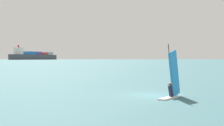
% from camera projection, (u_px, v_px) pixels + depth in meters
% --- Properties ---
extents(ground_plane, '(4000.00, 4000.00, 0.00)m').
position_uv_depth(ground_plane, '(150.00, 95.00, 23.81)').
color(ground_plane, '#386066').
extents(windsurfer, '(2.67, 2.55, 4.35)m').
position_uv_depth(windsurfer, '(172.00, 84.00, 22.01)').
color(windsurfer, white).
rests_on(windsurfer, ground_plane).
extents(cargo_ship, '(106.45, 158.42, 35.53)m').
position_uv_depth(cargo_ship, '(35.00, 56.00, 723.38)').
color(cargo_ship, '#3F444C').
rests_on(cargo_ship, ground_plane).
extents(distant_headland, '(842.82, 483.43, 31.59)m').
position_uv_depth(distant_headland, '(22.00, 56.00, 1290.90)').
color(distant_headland, '#756B56').
rests_on(distant_headland, ground_plane).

